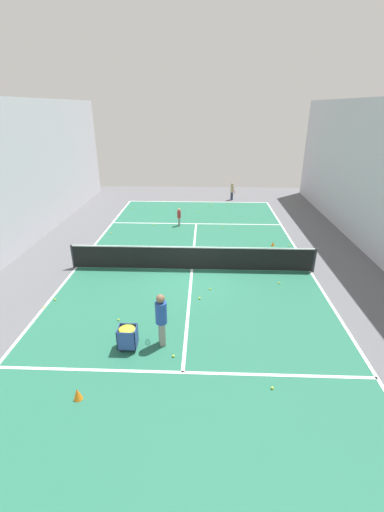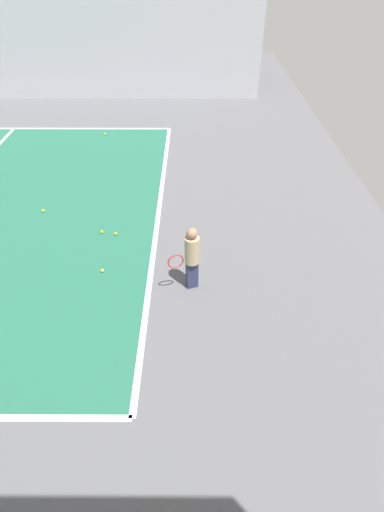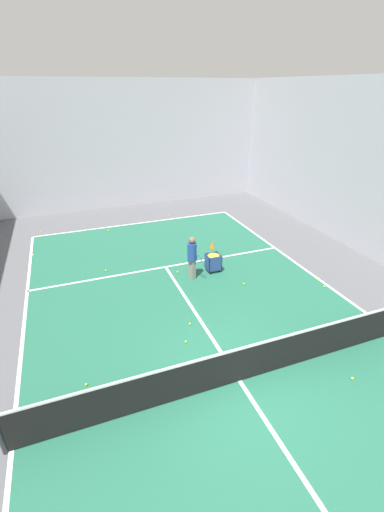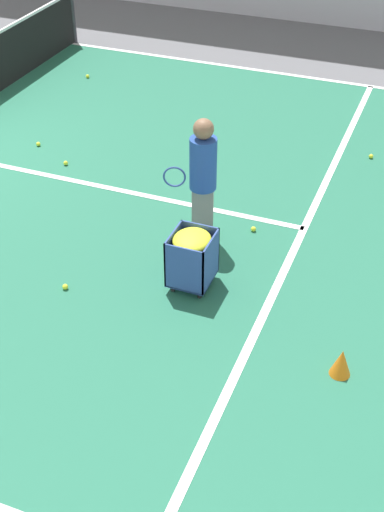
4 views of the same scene
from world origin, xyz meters
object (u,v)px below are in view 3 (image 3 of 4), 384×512
(training_cone_1, at_px, (212,245))
(tennis_net, at_px, (241,364))
(coach_at_net, at_px, (192,255))
(ball_cart, at_px, (213,259))

(training_cone_1, bearing_deg, tennis_net, -108.72)
(tennis_net, bearing_deg, coach_at_net, 82.35)
(coach_at_net, relative_size, ball_cart, 2.31)
(training_cone_1, bearing_deg, coach_at_net, -129.28)
(tennis_net, height_order, ball_cart, tennis_net)
(tennis_net, relative_size, ball_cart, 14.39)
(ball_cart, distance_m, training_cone_1, 2.13)
(coach_at_net, height_order, ball_cart, coach_at_net)
(coach_at_net, xyz_separation_m, training_cone_1, (1.78, 2.18, -0.80))
(tennis_net, height_order, coach_at_net, coach_at_net)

